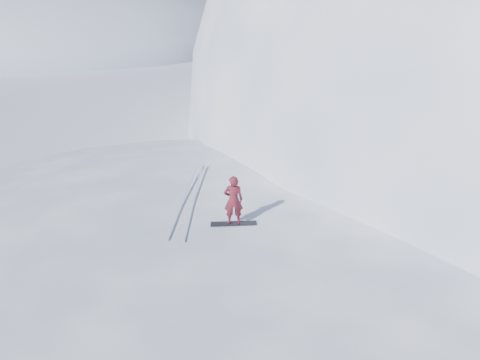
% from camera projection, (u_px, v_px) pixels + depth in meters
% --- Properties ---
extents(ground, '(400.00, 400.00, 0.00)m').
position_uv_depth(ground, '(217.00, 360.00, 11.76)').
color(ground, white).
rests_on(ground, ground).
extents(near_ridge, '(36.00, 28.00, 4.80)m').
position_uv_depth(near_ridge, '(269.00, 295.00, 14.23)').
color(near_ridge, white).
rests_on(near_ridge, ground).
extents(peak_shoulder, '(28.00, 24.00, 18.00)m').
position_uv_depth(peak_shoulder, '(445.00, 143.00, 27.63)').
color(peak_shoulder, white).
rests_on(peak_shoulder, ground).
extents(far_ridge_c, '(140.00, 90.00, 36.00)m').
position_uv_depth(far_ridge_c, '(178.00, 20.00, 116.87)').
color(far_ridge_c, white).
rests_on(far_ridge_c, ground).
extents(wind_bumps, '(16.00, 14.40, 1.00)m').
position_uv_depth(wind_bumps, '(217.00, 306.00, 13.75)').
color(wind_bumps, white).
rests_on(wind_bumps, ground).
extents(snowboard, '(1.50, 0.66, 0.02)m').
position_uv_depth(snowboard, '(234.00, 223.00, 13.73)').
color(snowboard, black).
rests_on(snowboard, near_ridge).
extents(snowboarder, '(0.69, 0.54, 1.66)m').
position_uv_depth(snowboarder, '(233.00, 200.00, 13.37)').
color(snowboarder, maroon).
rests_on(snowboarder, snowboard).
extents(board_tracks, '(1.42, 5.95, 0.04)m').
position_uv_depth(board_tracks, '(190.00, 195.00, 15.53)').
color(board_tracks, silver).
rests_on(board_tracks, ground).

